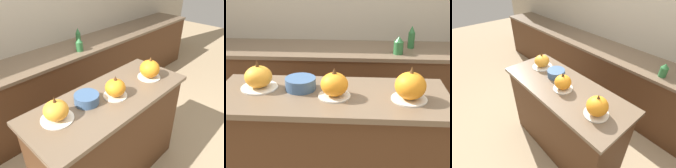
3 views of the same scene
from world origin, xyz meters
The scene contains 9 objects.
ground_plane centered at (0.00, 0.00, 0.00)m, with size 12.00×12.00×0.00m, color tan.
wall_back centered at (0.00, 1.52, 1.25)m, with size 8.00×0.06×2.50m.
kitchen_island centered at (0.00, 0.00, 0.48)m, with size 1.44×0.58×0.95m.
back_counter centered at (0.00, 1.19, 0.44)m, with size 6.00×0.60×0.88m.
pumpkin_cake_left centered at (-0.46, 0.07, 1.02)m, with size 0.23×0.23×0.19m.
pumpkin_cake_center centered at (0.02, -0.03, 1.02)m, with size 0.19×0.19×0.18m.
pumpkin_cake_right centered at (0.46, -0.04, 1.03)m, with size 0.21×0.21×0.21m.
bottle_short centered at (0.52, 1.04, 0.96)m, with size 0.09×0.09×0.16m.
mixing_bowl centered at (-0.20, 0.06, 0.99)m, with size 0.19×0.19×0.08m.
Camera 3 is at (1.06, -0.91, 1.99)m, focal length 28.00 mm.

